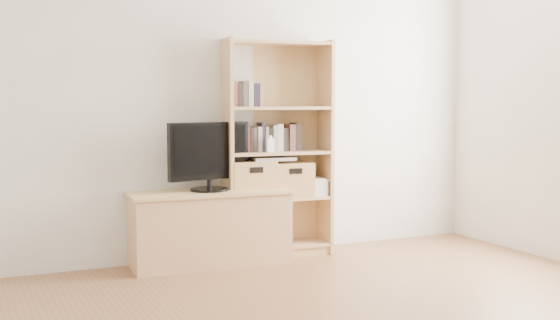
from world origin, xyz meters
TOP-DOWN VIEW (x-y plane):
  - back_wall at (0.00, 2.50)m, footprint 4.50×0.02m
  - tv_stand at (-0.30, 2.27)m, footprint 1.23×0.52m
  - bookshelf at (0.31, 2.34)m, footprint 0.90×0.38m
  - television at (-0.30, 2.27)m, footprint 0.68×0.17m
  - books_row_mid at (0.31, 2.36)m, footprint 0.79×0.20m
  - books_row_upper at (0.12, 2.38)m, footprint 0.40×0.18m
  - baby_monitor at (0.20, 2.25)m, footprint 0.06×0.04m
  - basket_left at (0.08, 2.36)m, footprint 0.38×0.32m
  - basket_right at (0.42, 2.33)m, footprint 0.36×0.31m
  - laptop at (0.26, 2.34)m, footprint 0.37×0.28m
  - magazine_stack at (0.61, 2.31)m, footprint 0.20×0.28m

SIDE VIEW (x-z plane):
  - tv_stand at x=-0.30m, z-range 0.00..0.55m
  - magazine_stack at x=0.61m, z-range 0.49..0.61m
  - basket_right at x=0.42m, z-range 0.49..0.77m
  - basket_left at x=0.08m, z-range 0.49..0.79m
  - laptop at x=0.26m, z-range 0.79..0.82m
  - television at x=-0.30m, z-range 0.58..1.11m
  - bookshelf at x=0.31m, z-range 0.00..1.76m
  - baby_monitor at x=0.20m, z-range 0.86..0.97m
  - books_row_mid at x=0.31m, z-range 0.86..1.07m
  - back_wall at x=0.00m, z-range 0.00..2.60m
  - books_row_upper at x=0.12m, z-range 1.22..1.43m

